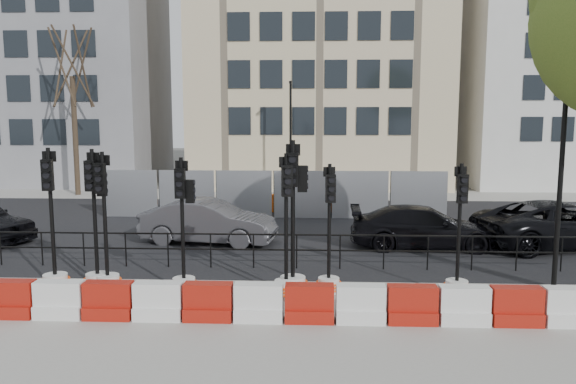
{
  "coord_description": "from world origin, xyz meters",
  "views": [
    {
      "loc": [
        1.61,
        -13.96,
        4.23
      ],
      "look_at": [
        0.88,
        3.0,
        1.93
      ],
      "focal_mm": 35.0,
      "sensor_mm": 36.0,
      "label": 1
    }
  ],
  "objects_px": {
    "car_c": "(424,227)",
    "lamp_post_near": "(562,159)",
    "traffic_signal_a": "(54,262)",
    "traffic_signal_h": "(458,269)",
    "traffic_signal_d": "(184,262)"
  },
  "relations": [
    {
      "from": "lamp_post_near",
      "to": "traffic_signal_d",
      "type": "relative_size",
      "value": 1.83
    },
    {
      "from": "traffic_signal_a",
      "to": "traffic_signal_h",
      "type": "bearing_deg",
      "value": -7.17
    },
    {
      "from": "lamp_post_near",
      "to": "traffic_signal_h",
      "type": "xyz_separation_m",
      "value": [
        -2.45,
        -0.47,
        -2.57
      ]
    },
    {
      "from": "traffic_signal_h",
      "to": "car_c",
      "type": "bearing_deg",
      "value": 82.87
    },
    {
      "from": "traffic_signal_h",
      "to": "traffic_signal_d",
      "type": "bearing_deg",
      "value": 175.82
    },
    {
      "from": "car_c",
      "to": "lamp_post_near",
      "type": "bearing_deg",
      "value": -150.38
    },
    {
      "from": "traffic_signal_h",
      "to": "car_c",
      "type": "distance_m",
      "value": 4.9
    },
    {
      "from": "traffic_signal_a",
      "to": "car_c",
      "type": "xyz_separation_m",
      "value": [
        9.82,
        4.93,
        -0.04
      ]
    },
    {
      "from": "lamp_post_near",
      "to": "traffic_signal_h",
      "type": "relative_size",
      "value": 1.9
    },
    {
      "from": "traffic_signal_a",
      "to": "car_c",
      "type": "bearing_deg",
      "value": 19.31
    },
    {
      "from": "traffic_signal_a",
      "to": "traffic_signal_d",
      "type": "distance_m",
      "value": 3.19
    },
    {
      "from": "lamp_post_near",
      "to": "traffic_signal_h",
      "type": "distance_m",
      "value": 3.58
    },
    {
      "from": "traffic_signal_d",
      "to": "car_c",
      "type": "bearing_deg",
      "value": 38.45
    },
    {
      "from": "lamp_post_near",
      "to": "traffic_signal_h",
      "type": "height_order",
      "value": "lamp_post_near"
    },
    {
      "from": "traffic_signal_a",
      "to": "traffic_signal_h",
      "type": "xyz_separation_m",
      "value": [
        9.65,
        0.03,
        -0.07
      ]
    }
  ]
}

